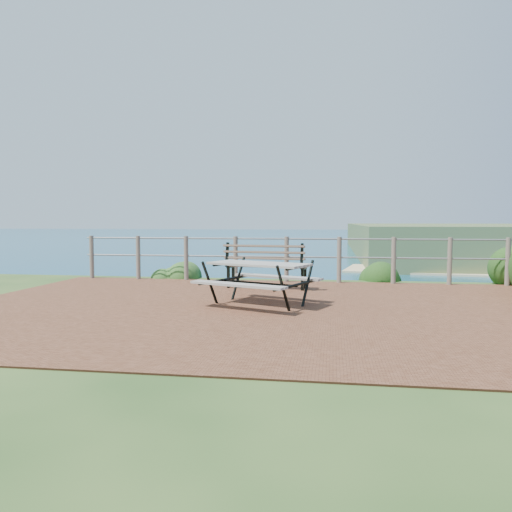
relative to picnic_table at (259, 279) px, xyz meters
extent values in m
cube|color=brown|center=(0.16, -0.21, -0.43)|extent=(10.00, 7.00, 0.12)
plane|color=#125671|center=(0.16, 199.79, -0.43)|extent=(1200.00, 1200.00, 0.00)
cylinder|color=#6B5B4C|center=(-4.44, 3.14, 0.09)|extent=(0.10, 0.10, 1.00)
cylinder|color=#6B5B4C|center=(-3.29, 3.14, 0.09)|extent=(0.10, 0.10, 1.00)
cylinder|color=#6B5B4C|center=(-2.14, 3.14, 0.09)|extent=(0.10, 0.10, 1.00)
cylinder|color=#6B5B4C|center=(-0.99, 3.14, 0.09)|extent=(0.10, 0.10, 1.00)
cylinder|color=#6B5B4C|center=(0.16, 3.14, 0.09)|extent=(0.10, 0.10, 1.00)
cylinder|color=#6B5B4C|center=(1.31, 3.14, 0.09)|extent=(0.10, 0.10, 1.00)
cylinder|color=#6B5B4C|center=(2.46, 3.14, 0.09)|extent=(0.10, 0.10, 1.00)
cylinder|color=#6B5B4C|center=(3.61, 3.14, 0.09)|extent=(0.10, 0.10, 1.00)
cylinder|color=#6B5B4C|center=(4.76, 3.14, 0.09)|extent=(0.10, 0.10, 1.00)
cylinder|color=slate|center=(0.16, 3.14, 0.54)|extent=(9.40, 0.04, 0.04)
cylinder|color=slate|center=(0.16, 3.14, 0.14)|extent=(9.40, 0.04, 0.04)
cube|color=gray|center=(0.00, 0.00, 0.24)|extent=(1.73, 1.22, 0.04)
cube|color=gray|center=(0.00, 0.00, -0.02)|extent=(1.56, 0.83, 0.04)
cube|color=gray|center=(0.00, 0.00, -0.02)|extent=(1.56, 0.83, 0.04)
cylinder|color=black|center=(0.00, 0.00, -0.07)|extent=(1.28, 0.57, 0.04)
cube|color=brown|center=(-0.14, 2.00, 0.03)|extent=(1.67, 0.60, 0.04)
cube|color=brown|center=(-0.14, 2.00, 0.32)|extent=(1.63, 0.32, 0.37)
cube|color=black|center=(-0.14, 2.00, -0.19)|extent=(0.06, 0.07, 0.45)
cube|color=black|center=(-0.14, 2.00, -0.19)|extent=(0.06, 0.07, 0.45)
cube|color=black|center=(-0.14, 2.00, -0.19)|extent=(0.06, 0.07, 0.45)
cube|color=black|center=(-0.14, 2.00, -0.19)|extent=(0.06, 0.07, 0.45)
ellipsoid|color=#285921|center=(-2.60, 3.73, -0.43)|extent=(0.83, 0.83, 0.59)
ellipsoid|color=#1E3C12|center=(2.39, 4.03, -0.43)|extent=(0.84, 0.84, 0.61)
camera|label=1|loc=(1.16, -7.83, 0.92)|focal=35.00mm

